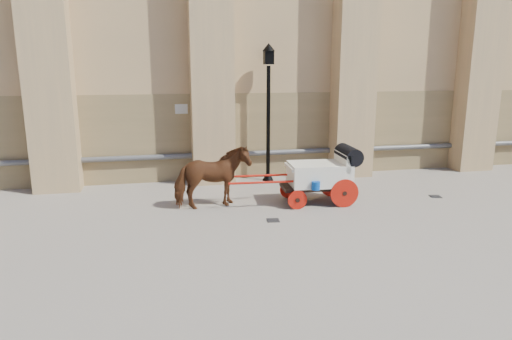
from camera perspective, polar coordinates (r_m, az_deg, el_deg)
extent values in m
plane|color=gray|center=(12.57, 1.25, -5.23)|extent=(90.00, 90.00, 0.00)
cube|color=#967B50|center=(16.66, 4.69, 4.50)|extent=(44.00, 0.35, 3.00)
cylinder|color=#59595B|center=(16.50, 4.92, 2.31)|extent=(42.00, 0.18, 0.18)
cube|color=beige|center=(15.68, -9.32, 7.54)|extent=(0.42, 0.04, 0.32)
imported|color=brown|center=(12.75, -5.50, -0.96)|extent=(2.20, 1.30, 1.74)
cube|color=black|center=(13.38, 7.48, -2.00)|extent=(2.05, 1.03, 0.11)
cube|color=white|center=(13.32, 7.90, -0.48)|extent=(1.79, 1.24, 0.63)
cube|color=white|center=(13.44, 10.73, 1.12)|extent=(0.21, 1.14, 0.50)
cube|color=white|center=(13.08, 4.70, 0.37)|extent=(0.38, 1.01, 0.09)
cylinder|color=black|center=(13.47, 11.49, 1.89)|extent=(0.58, 1.16, 0.51)
cylinder|color=red|center=(13.09, 11.00, -2.87)|extent=(0.82, 0.11, 0.81)
cylinder|color=red|center=(14.11, 9.51, -1.67)|extent=(0.82, 0.11, 0.81)
cylinder|color=red|center=(12.75, 5.19, -3.74)|extent=(0.54, 0.09, 0.54)
cylinder|color=red|center=(13.80, 4.11, -2.44)|extent=(0.54, 0.09, 0.54)
cylinder|color=red|center=(12.60, 1.47, -1.54)|extent=(2.17, 0.21, 0.06)
cylinder|color=red|center=(13.38, 0.88, -0.69)|extent=(2.17, 0.21, 0.06)
cylinder|color=#0847AF|center=(12.70, 7.49, -1.96)|extent=(0.24, 0.24, 0.24)
cylinder|color=black|center=(15.64, 1.54, 5.70)|extent=(0.13, 0.13, 3.92)
cone|color=black|center=(15.96, 1.50, -0.60)|extent=(0.39, 0.39, 0.39)
cube|color=black|center=(15.53, 1.59, 13.91)|extent=(0.30, 0.30, 0.46)
cone|color=black|center=(15.54, 1.60, 15.11)|extent=(0.44, 0.44, 0.26)
cube|color=black|center=(11.87, 2.15, -6.30)|extent=(0.35, 0.35, 0.01)
cube|color=black|center=(15.03, 21.51, -3.09)|extent=(0.38, 0.38, 0.01)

